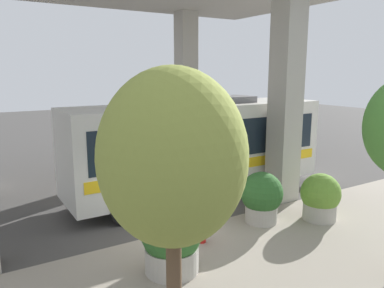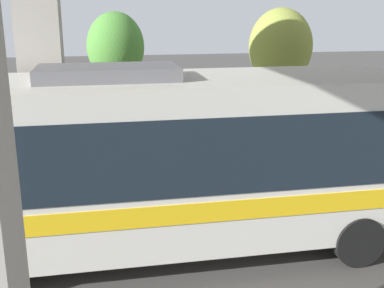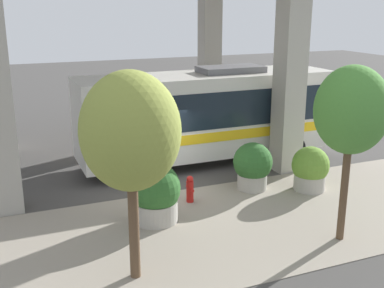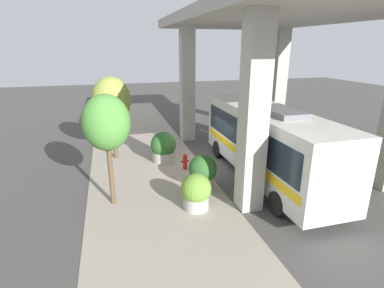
{
  "view_description": "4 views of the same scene",
  "coord_description": "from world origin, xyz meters",
  "px_view_note": "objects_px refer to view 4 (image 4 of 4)",
  "views": [
    {
      "loc": [
        -9.21,
        4.89,
        4.69
      ],
      "look_at": [
        1.1,
        -1.4,
        2.36
      ],
      "focal_mm": 35.0,
      "sensor_mm": 36.0,
      "label": 1
    },
    {
      "loc": [
        11.31,
        -3.76,
        4.76
      ],
      "look_at": [
        0.5,
        -1.68,
        1.64
      ],
      "focal_mm": 45.0,
      "sensor_mm": 36.0,
      "label": 2
    },
    {
      "loc": [
        -14.19,
        4.97,
        6.07
      ],
      "look_at": [
        -0.11,
        -0.87,
        1.63
      ],
      "focal_mm": 45.0,
      "sensor_mm": 36.0,
      "label": 3
    },
    {
      "loc": [
        -4.7,
        -15.01,
        6.39
      ],
      "look_at": [
        -0.97,
        -1.56,
        1.8
      ],
      "focal_mm": 28.0,
      "sensor_mm": 36.0,
      "label": 4
    }
  ],
  "objects_px": {
    "street_tree_near": "(111,100)",
    "planter_middle": "(196,192)",
    "bus": "(267,140)",
    "street_tree_far": "(106,123)",
    "fire_hydrant": "(185,161)",
    "planter_back": "(163,148)",
    "planter_front": "(203,171)"
  },
  "relations": [
    {
      "from": "street_tree_near",
      "to": "planter_middle",
      "type": "bearing_deg",
      "value": -66.8
    },
    {
      "from": "bus",
      "to": "street_tree_far",
      "type": "relative_size",
      "value": 2.15
    },
    {
      "from": "fire_hydrant",
      "to": "planter_middle",
      "type": "bearing_deg",
      "value": -98.03
    },
    {
      "from": "planter_middle",
      "to": "planter_back",
      "type": "relative_size",
      "value": 0.87
    },
    {
      "from": "bus",
      "to": "fire_hydrant",
      "type": "relative_size",
      "value": 11.28
    },
    {
      "from": "bus",
      "to": "planter_back",
      "type": "xyz_separation_m",
      "value": [
        -4.5,
        3.63,
        -1.19
      ]
    },
    {
      "from": "fire_hydrant",
      "to": "street_tree_near",
      "type": "bearing_deg",
      "value": 141.62
    },
    {
      "from": "planter_back",
      "to": "street_tree_near",
      "type": "relative_size",
      "value": 0.37
    },
    {
      "from": "planter_back",
      "to": "fire_hydrant",
      "type": "bearing_deg",
      "value": -57.73
    },
    {
      "from": "planter_back",
      "to": "planter_front",
      "type": "bearing_deg",
      "value": -73.27
    },
    {
      "from": "planter_front",
      "to": "planter_middle",
      "type": "relative_size",
      "value": 1.07
    },
    {
      "from": "street_tree_far",
      "to": "planter_middle",
      "type": "bearing_deg",
      "value": -22.47
    },
    {
      "from": "bus",
      "to": "street_tree_near",
      "type": "height_order",
      "value": "street_tree_near"
    },
    {
      "from": "planter_back",
      "to": "bus",
      "type": "bearing_deg",
      "value": -38.89
    },
    {
      "from": "planter_back",
      "to": "planter_middle",
      "type": "bearing_deg",
      "value": -86.66
    },
    {
      "from": "bus",
      "to": "planter_middle",
      "type": "distance_m",
      "value": 4.78
    },
    {
      "from": "planter_front",
      "to": "bus",
      "type": "bearing_deg",
      "value": 3.28
    },
    {
      "from": "planter_front",
      "to": "planter_middle",
      "type": "height_order",
      "value": "planter_front"
    },
    {
      "from": "planter_middle",
      "to": "fire_hydrant",
      "type": "bearing_deg",
      "value": 81.97
    },
    {
      "from": "fire_hydrant",
      "to": "planter_front",
      "type": "bearing_deg",
      "value": -84.21
    },
    {
      "from": "bus",
      "to": "fire_hydrant",
      "type": "height_order",
      "value": "bus"
    },
    {
      "from": "bus",
      "to": "street_tree_near",
      "type": "relative_size",
      "value": 2.1
    },
    {
      "from": "planter_middle",
      "to": "street_tree_near",
      "type": "bearing_deg",
      "value": 113.2
    },
    {
      "from": "street_tree_far",
      "to": "bus",
      "type": "bearing_deg",
      "value": 4.45
    },
    {
      "from": "fire_hydrant",
      "to": "planter_front",
      "type": "xyz_separation_m",
      "value": [
        0.24,
        -2.39,
        0.39
      ]
    },
    {
      "from": "bus",
      "to": "street_tree_near",
      "type": "distance_m",
      "value": 8.85
    },
    {
      "from": "planter_back",
      "to": "street_tree_near",
      "type": "height_order",
      "value": "street_tree_near"
    },
    {
      "from": "bus",
      "to": "fire_hydrant",
      "type": "distance_m",
      "value": 4.5
    },
    {
      "from": "planter_middle",
      "to": "street_tree_far",
      "type": "distance_m",
      "value": 4.49
    },
    {
      "from": "street_tree_near",
      "to": "fire_hydrant",
      "type": "bearing_deg",
      "value": -38.38
    },
    {
      "from": "planter_back",
      "to": "street_tree_far",
      "type": "xyz_separation_m",
      "value": [
        -2.95,
        -4.21,
        2.67
      ]
    },
    {
      "from": "fire_hydrant",
      "to": "planter_front",
      "type": "distance_m",
      "value": 2.43
    }
  ]
}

